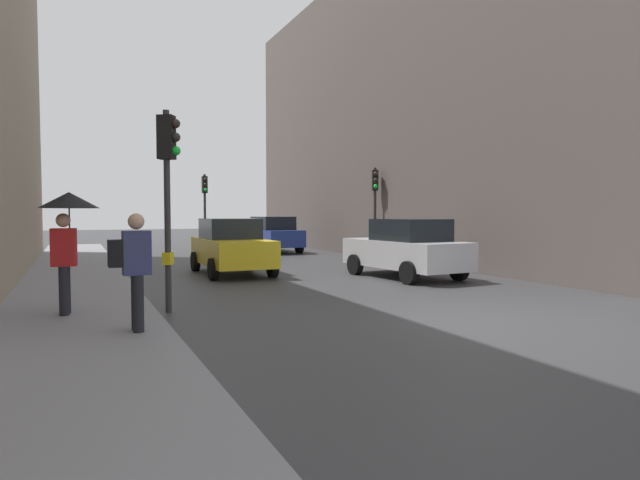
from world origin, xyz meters
TOP-DOWN VIEW (x-y plane):
  - ground_plane at (0.00, 0.00)m, footprint 120.00×120.00m
  - sidewalk_kerb at (-6.50, 6.00)m, footprint 2.68×40.00m
  - building_facade_right at (11.16, 13.57)m, footprint 12.00×26.31m
  - traffic_light_mid_street at (4.85, 11.88)m, footprint 0.34×0.45m
  - traffic_light_far_median at (-0.50, 19.61)m, footprint 0.25×0.43m
  - traffic_light_near_right at (-4.84, 3.13)m, footprint 0.44×0.38m
  - car_silver_hatchback at (2.51, 5.99)m, footprint 2.27×4.33m
  - car_blue_van at (2.37, 17.74)m, footprint 2.24×4.31m
  - car_yellow_taxi at (-1.97, 9.18)m, footprint 2.06×4.22m
  - pedestrian_with_umbrella at (-6.62, 2.75)m, footprint 1.00×1.00m
  - pedestrian_with_grey_backpack at (-5.72, 0.84)m, footprint 0.61×0.36m

SIDE VIEW (x-z plane):
  - ground_plane at x=0.00m, z-range 0.00..0.00m
  - sidewalk_kerb at x=-6.50m, z-range 0.00..0.16m
  - car_silver_hatchback at x=2.51m, z-range 0.00..1.76m
  - car_blue_van at x=2.37m, z-range 0.00..1.76m
  - car_yellow_taxi at x=-1.97m, z-range 0.00..1.76m
  - pedestrian_with_grey_backpack at x=-5.72m, z-range 0.28..2.05m
  - pedestrian_with_umbrella at x=-6.62m, z-range 0.77..2.91m
  - traffic_light_mid_street at x=4.85m, z-range 0.72..4.53m
  - traffic_light_far_median at x=-0.50m, z-range 0.73..4.62m
  - traffic_light_near_right at x=-4.84m, z-range 0.74..4.65m
  - building_facade_right at x=11.16m, z-range 0.00..13.07m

